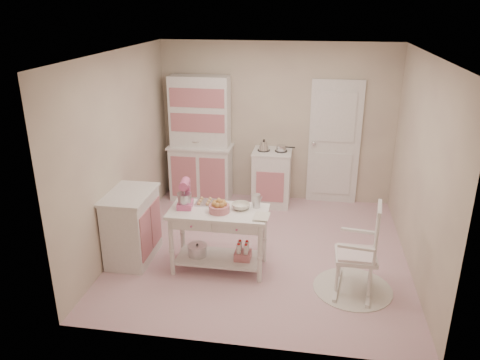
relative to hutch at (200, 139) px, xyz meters
name	(u,v)px	position (x,y,z in m)	size (l,w,h in m)	color
room_shell	(264,133)	(1.23, -1.66, 0.61)	(3.84, 3.84, 2.62)	pink
door	(334,143)	(2.18, 0.21, -0.02)	(0.82, 0.05, 2.04)	white
hutch	(200,139)	(0.00, 0.00, 0.00)	(1.06, 0.50, 2.08)	white
stove	(272,177)	(1.20, -0.05, -0.58)	(0.62, 0.57, 0.92)	white
base_cabinet	(132,226)	(-0.40, -2.12, -0.58)	(0.54, 0.84, 0.92)	white
lace_rug	(352,288)	(2.39, -2.40, -1.03)	(0.92, 0.92, 0.01)	white
rocking_chair	(357,248)	(2.39, -2.40, -0.49)	(0.48, 0.72, 1.10)	white
work_table	(219,239)	(0.75, -2.18, -0.64)	(1.20, 0.60, 0.80)	white
stand_mixer	(185,194)	(0.33, -2.16, -0.07)	(0.20, 0.28, 0.34)	#D95B93
cookie_tray	(210,203)	(0.60, -2.00, -0.23)	(0.34, 0.24, 0.02)	silver
bread_basket	(219,209)	(0.77, -2.23, -0.19)	(0.25, 0.25, 0.09)	#C7727C
mixing_bowl	(241,206)	(1.01, -2.10, -0.20)	(0.22, 0.22, 0.07)	silver
metal_pitcher	(256,201)	(1.19, -2.02, -0.16)	(0.10, 0.10, 0.17)	silver
recipe_book	(254,216)	(1.20, -2.30, -0.23)	(0.18, 0.24, 0.02)	silver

